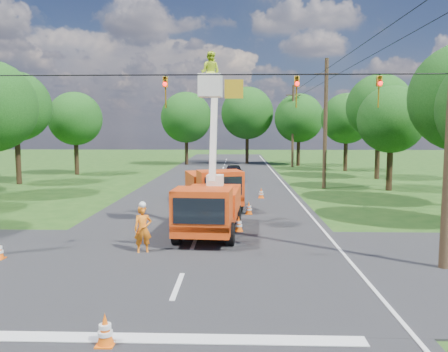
{
  "coord_description": "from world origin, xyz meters",
  "views": [
    {
      "loc": [
        1.73,
        -12.17,
        4.54
      ],
      "look_at": [
        1.15,
        6.24,
        2.6
      ],
      "focal_mm": 35.0,
      "sensor_mm": 36.0,
      "label": 1
    }
  ],
  "objects_px": {
    "pole_right_far": "(293,126)",
    "tree_far_c": "(299,118)",
    "tree_right_d": "(379,107)",
    "second_truck": "(213,187)",
    "tree_right_e": "(347,119)",
    "distant_car": "(233,172)",
    "pole_right_mid": "(325,123)",
    "tree_far_a": "(186,117)",
    "bucket_truck": "(209,196)",
    "traffic_cone_0": "(105,330)",
    "tree_left_f": "(75,119)",
    "traffic_cone_6": "(261,193)",
    "ground_worker": "(143,229)",
    "tree_right_c": "(391,120)",
    "tree_left_e": "(16,107)",
    "traffic_cone_2": "(249,208)",
    "traffic_cone_1": "(239,224)"
  },
  "relations": [
    {
      "from": "pole_right_far",
      "to": "tree_far_c",
      "type": "xyz_separation_m",
      "value": [
        1.0,
        2.0,
        0.96
      ]
    },
    {
      "from": "pole_right_far",
      "to": "tree_right_d",
      "type": "bearing_deg",
      "value": -64.14
    },
    {
      "from": "second_truck",
      "to": "tree_right_d",
      "type": "bearing_deg",
      "value": 32.99
    },
    {
      "from": "tree_right_e",
      "to": "distant_car",
      "type": "bearing_deg",
      "value": -142.79
    },
    {
      "from": "second_truck",
      "to": "distant_car",
      "type": "xyz_separation_m",
      "value": [
        1.07,
        14.35,
        -0.51
      ]
    },
    {
      "from": "pole_right_mid",
      "to": "tree_far_a",
      "type": "xyz_separation_m",
      "value": [
        -13.5,
        23.0,
        1.08
      ]
    },
    {
      "from": "tree_far_c",
      "to": "tree_right_d",
      "type": "bearing_deg",
      "value": -70.54
    },
    {
      "from": "bucket_truck",
      "to": "tree_far_c",
      "type": "distance_m",
      "value": 38.82
    },
    {
      "from": "second_truck",
      "to": "traffic_cone_0",
      "type": "relative_size",
      "value": 9.39
    },
    {
      "from": "tree_right_d",
      "to": "pole_right_far",
      "type": "bearing_deg",
      "value": 115.86
    },
    {
      "from": "traffic_cone_0",
      "to": "tree_left_f",
      "type": "xyz_separation_m",
      "value": [
        -13.76,
        35.48,
        5.33
      ]
    },
    {
      "from": "bucket_truck",
      "to": "traffic_cone_6",
      "type": "relative_size",
      "value": 11.13
    },
    {
      "from": "ground_worker",
      "to": "tree_right_d",
      "type": "relative_size",
      "value": 0.18
    },
    {
      "from": "second_truck",
      "to": "pole_right_mid",
      "type": "relative_size",
      "value": 0.67
    },
    {
      "from": "bucket_truck",
      "to": "distant_car",
      "type": "bearing_deg",
      "value": 91.7
    },
    {
      "from": "distant_car",
      "to": "tree_right_c",
      "type": "bearing_deg",
      "value": -28.17
    },
    {
      "from": "tree_right_c",
      "to": "tree_right_e",
      "type": "height_order",
      "value": "tree_right_e"
    },
    {
      "from": "tree_left_e",
      "to": "traffic_cone_0",
      "type": "bearing_deg",
      "value": -60.17
    },
    {
      "from": "pole_right_mid",
      "to": "tree_right_d",
      "type": "xyz_separation_m",
      "value": [
        6.3,
        7.0,
        1.57
      ]
    },
    {
      "from": "tree_far_a",
      "to": "traffic_cone_2",
      "type": "bearing_deg",
      "value": -77.81
    },
    {
      "from": "second_truck",
      "to": "tree_left_e",
      "type": "relative_size",
      "value": 0.71
    },
    {
      "from": "traffic_cone_2",
      "to": "tree_far_c",
      "type": "height_order",
      "value": "tree_far_c"
    },
    {
      "from": "pole_right_far",
      "to": "traffic_cone_1",
      "type": "bearing_deg",
      "value": -100.86
    },
    {
      "from": "tree_far_a",
      "to": "tree_far_c",
      "type": "distance_m",
      "value": 14.53
    },
    {
      "from": "pole_right_far",
      "to": "tree_right_d",
      "type": "distance_m",
      "value": 14.53
    },
    {
      "from": "bucket_truck",
      "to": "traffic_cone_0",
      "type": "distance_m",
      "value": 10.18
    },
    {
      "from": "ground_worker",
      "to": "distant_car",
      "type": "distance_m",
      "value": 24.19
    },
    {
      "from": "pole_right_far",
      "to": "ground_worker",
      "type": "bearing_deg",
      "value": -104.95
    },
    {
      "from": "traffic_cone_0",
      "to": "tree_right_d",
      "type": "relative_size",
      "value": 0.07
    },
    {
      "from": "tree_right_c",
      "to": "tree_right_d",
      "type": "bearing_deg",
      "value": 78.69
    },
    {
      "from": "second_truck",
      "to": "tree_left_e",
      "type": "bearing_deg",
      "value": 133.21
    },
    {
      "from": "second_truck",
      "to": "tree_right_e",
      "type": "bearing_deg",
      "value": 45.96
    },
    {
      "from": "bucket_truck",
      "to": "tree_far_a",
      "type": "bearing_deg",
      "value": 102.11
    },
    {
      "from": "tree_left_e",
      "to": "tree_far_a",
      "type": "bearing_deg",
      "value": 60.67
    },
    {
      "from": "tree_right_c",
      "to": "second_truck",
      "type": "bearing_deg",
      "value": -148.85
    },
    {
      "from": "tree_left_e",
      "to": "tree_left_f",
      "type": "height_order",
      "value": "tree_left_e"
    },
    {
      "from": "distant_car",
      "to": "tree_right_e",
      "type": "bearing_deg",
      "value": 37.92
    },
    {
      "from": "distant_car",
      "to": "second_truck",
      "type": "bearing_deg",
      "value": -93.55
    },
    {
      "from": "traffic_cone_1",
      "to": "tree_left_f",
      "type": "bearing_deg",
      "value": 123.58
    },
    {
      "from": "pole_right_mid",
      "to": "tree_far_a",
      "type": "distance_m",
      "value": 26.69
    },
    {
      "from": "distant_car",
      "to": "pole_right_mid",
      "type": "relative_size",
      "value": 0.42
    },
    {
      "from": "bucket_truck",
      "to": "ground_worker",
      "type": "xyz_separation_m",
      "value": [
        -2.27,
        -2.94,
        -0.79
      ]
    },
    {
      "from": "traffic_cone_2",
      "to": "pole_right_mid",
      "type": "bearing_deg",
      "value": 60.68
    },
    {
      "from": "traffic_cone_1",
      "to": "traffic_cone_6",
      "type": "relative_size",
      "value": 1.0
    },
    {
      "from": "second_truck",
      "to": "traffic_cone_0",
      "type": "xyz_separation_m",
      "value": [
        -1.32,
        -16.67,
        -0.87
      ]
    },
    {
      "from": "distant_car",
      "to": "pole_right_mid",
      "type": "height_order",
      "value": "pole_right_mid"
    },
    {
      "from": "second_truck",
      "to": "traffic_cone_0",
      "type": "bearing_deg",
      "value": -108.96
    },
    {
      "from": "pole_right_mid",
      "to": "tree_left_f",
      "type": "relative_size",
      "value": 1.19
    },
    {
      "from": "traffic_cone_1",
      "to": "pole_right_mid",
      "type": "distance_m",
      "value": 17.09
    },
    {
      "from": "second_truck",
      "to": "tree_left_e",
      "type": "distance_m",
      "value": 20.88
    }
  ]
}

